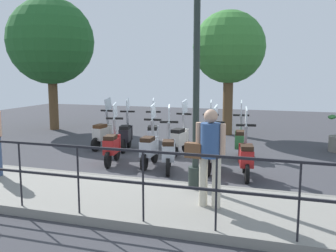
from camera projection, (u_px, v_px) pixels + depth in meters
The scene contains 18 objects.
ground_plane at pixel (184, 162), 9.62m from camera, with size 28.00×28.00×0.00m, color #38383D.
promenade_walkway at pixel (137, 199), 6.64m from camera, with size 2.20×20.00×0.15m.
fence_railing at pixel (109, 170), 5.53m from camera, with size 0.04×16.03×1.07m.
lamp_post_near at pixel (196, 81), 6.78m from camera, with size 0.26×0.90×4.50m.
pedestrian_with_bag at pixel (209, 150), 5.95m from camera, with size 0.35×0.65×1.59m.
tree_large at pixel (51, 42), 14.59m from camera, with size 3.35×3.35×5.16m.
tree_distant at pixel (229, 48), 13.42m from camera, with size 2.60×2.60×4.49m.
scooter_near_0 at pixel (246, 156), 8.19m from camera, with size 1.22×0.47×1.54m.
scooter_near_1 at pixel (212, 151), 8.69m from camera, with size 1.23×0.44×1.54m.
scooter_near_2 at pixel (169, 151), 8.72m from camera, with size 1.21×0.53×1.54m.
scooter_near_3 at pixel (149, 147), 9.16m from camera, with size 1.23×0.44×1.54m.
scooter_near_4 at pixel (112, 145), 9.40m from camera, with size 1.22×0.48×1.54m.
scooter_far_0 at pixel (240, 140), 10.08m from camera, with size 1.23×0.44×1.54m.
scooter_far_1 at pixel (210, 139), 10.23m from camera, with size 1.23×0.46×1.54m.
scooter_far_2 at pixel (180, 138), 10.42m from camera, with size 1.23×0.45×1.54m.
scooter_far_3 at pixel (153, 135), 10.93m from camera, with size 1.20×0.54×1.54m.
scooter_far_4 at pixel (126, 134), 11.03m from camera, with size 1.22×0.50×1.54m.
scooter_far_5 at pixel (103, 133), 11.26m from camera, with size 1.23×0.44×1.54m.
Camera 1 is at (-9.06, -2.47, 2.33)m, focal length 40.00 mm.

